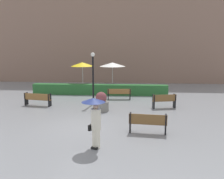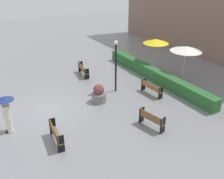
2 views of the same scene
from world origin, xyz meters
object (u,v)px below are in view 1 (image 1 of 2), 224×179
Objects in this scene: bench_far_left at (37,98)px; patio_umbrella_yellow at (82,64)px; bench_back_row at (119,93)px; pedestrian_with_umbrella at (95,117)px; planter_pot at (101,103)px; lamp_post at (93,73)px; patio_umbrella_white at (112,64)px; bench_far_right at (164,100)px; bench_near_right at (148,122)px.

patio_umbrella_yellow is at bearing 70.31° from bench_far_left.
bench_back_row is 0.91× the size of pedestrian_with_umbrella.
bench_far_left is 1.60× the size of planter_pot.
patio_umbrella_white is at bearing 80.54° from lamp_post.
bench_near_right reaches higher than bench_far_right.
bench_back_row is (5.38, 2.49, -0.02)m from bench_far_left.
patio_umbrella_white is at bearing 14.01° from patio_umbrella_yellow.
patio_umbrella_white is (-3.83, 6.17, 1.86)m from bench_far_right.
bench_far_right is 1.31× the size of planter_pot.
bench_far_right is at bearing 61.40° from pedestrian_with_umbrella.
planter_pot is at bearing -105.08° from bench_back_row.
patio_umbrella_yellow is (-3.39, 3.05, 1.95)m from bench_back_row.
planter_pot is at bearing 124.55° from bench_near_right.
patio_umbrella_yellow reaches higher than planter_pot.
bench_near_right is 7.42m from bench_back_row.
planter_pot is 0.46× the size of patio_umbrella_white.
bench_far_right is 7.42m from pedestrian_with_umbrella.
planter_pot is at bearing -12.51° from bench_far_left.
patio_umbrella_white reaches higher than bench_far_left.
bench_near_right is 0.66× the size of patio_umbrella_yellow.
planter_pot is (4.44, -0.98, 0.01)m from bench_far_left.
bench_near_right reaches higher than bench_back_row.
planter_pot reaches higher than bench_far_left.
bench_back_row is 0.50× the size of lamp_post.
patio_umbrella_white is (4.59, 6.19, 1.89)m from bench_far_left.
bench_back_row is 4.24m from patio_umbrella_white.
patio_umbrella_yellow reaches higher than bench_far_right.
patio_umbrella_yellow is (-5.04, 10.28, 1.89)m from bench_near_right.
lamp_post reaches higher than patio_umbrella_yellow.
pedestrian_with_umbrella reaches higher than planter_pot.
planter_pot is at bearing -165.84° from bench_far_right.
pedestrian_with_umbrella is at bearing -88.68° from patio_umbrella_white.
planter_pot is 0.34× the size of lamp_post.
planter_pot reaches higher than bench_back_row.
bench_far_right is at bearing 14.16° from planter_pot.
bench_far_left is 0.54× the size of lamp_post.
bench_far_left is at bearing 127.03° from pedestrian_with_umbrella.
bench_back_row is 0.68× the size of patio_umbrella_yellow.
bench_far_right is 7.50m from patio_umbrella_white.
bench_near_right is 1.45× the size of planter_pot.
planter_pot is (-3.98, -1.00, -0.02)m from bench_far_right.
pedestrian_with_umbrella reaches higher than bench_far_left.
patio_umbrella_white is (-2.44, 10.93, 1.85)m from bench_near_right.
planter_pot is at bearing 94.58° from pedestrian_with_umbrella.
bench_back_row is at bearing 102.85° from bench_near_right.
bench_far_right is 4.96m from bench_near_right.
patio_umbrella_white is (-0.29, 12.66, 1.14)m from pedestrian_with_umbrella.
bench_back_row is 4.96m from patio_umbrella_yellow.
patio_umbrella_white reaches higher than bench_near_right.
lamp_post is (-4.74, 0.72, 1.67)m from bench_far_right.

